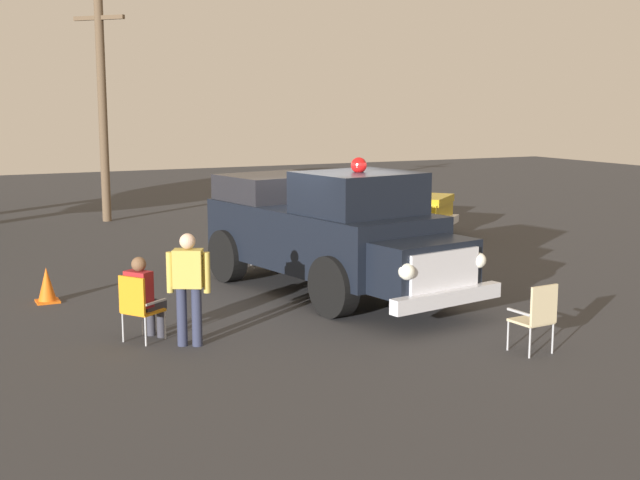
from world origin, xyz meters
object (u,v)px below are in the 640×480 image
object	(u,v)px
spectator_standing	(188,282)
spectator_seated	(144,295)
lawn_chair_spare	(262,239)
lawn_chair_near_truck	(138,304)
utility_pole	(102,106)
vintage_fire_truck	(327,230)
lawn_chair_by_car	(537,314)
traffic_cone	(47,285)
classic_hot_rod	(371,206)

from	to	relation	value
spectator_standing	spectator_seated	bearing A→B (deg)	-47.44
lawn_chair_spare	spectator_standing	world-z (taller)	spectator_standing
lawn_chair_near_truck	utility_pole	xyz separation A→B (m)	(-2.32, -13.25, 2.82)
vintage_fire_truck	lawn_chair_by_car	distance (m)	4.93
lawn_chair_by_car	traffic_cone	size ratio (longest dim) A/B	1.61
lawn_chair_near_truck	lawn_chair_by_car	bearing A→B (deg)	148.30
classic_hot_rod	traffic_cone	size ratio (longest dim) A/B	7.07
spectator_seated	lawn_chair_spare	bearing A→B (deg)	-129.01
vintage_fire_truck	classic_hot_rod	size ratio (longest dim) A/B	1.39
vintage_fire_truck	classic_hot_rod	xyz separation A→B (m)	(-4.33, -6.06, -0.45)
lawn_chair_by_car	spectator_standing	size ratio (longest dim) A/B	0.61
spectator_standing	lawn_chair_spare	bearing A→B (deg)	-121.86
classic_hot_rod	spectator_seated	xyz separation A→B (m)	(8.22, 7.73, -0.05)
lawn_chair_spare	spectator_seated	distance (m)	6.00
vintage_fire_truck	lawn_chair_near_truck	world-z (taller)	vintage_fire_truck
lawn_chair_near_truck	lawn_chair_by_car	world-z (taller)	same
lawn_chair_near_truck	spectator_seated	world-z (taller)	spectator_seated
spectator_seated	traffic_cone	size ratio (longest dim) A/B	2.03
classic_hot_rod	lawn_chair_by_car	size ratio (longest dim) A/B	4.40
vintage_fire_truck	spectator_seated	xyz separation A→B (m)	(3.90, 1.67, -0.50)
spectator_standing	traffic_cone	bearing A→B (deg)	-68.41
lawn_chair_near_truck	traffic_cone	xyz separation A→B (m)	(0.85, -3.25, -0.28)
vintage_fire_truck	lawn_chair_spare	xyz separation A→B (m)	(0.12, -2.99, -0.61)
lawn_chair_by_car	spectator_standing	xyz separation A→B (m)	(4.30, -2.55, 0.37)
lawn_chair_spare	utility_pole	world-z (taller)	utility_pole
lawn_chair_by_car	traffic_cone	world-z (taller)	lawn_chair_by_car
vintage_fire_truck	traffic_cone	bearing A→B (deg)	-17.16
spectator_seated	traffic_cone	distance (m)	3.33
lawn_chair_near_truck	spectator_seated	distance (m)	0.17
lawn_chair_spare	spectator_seated	xyz separation A→B (m)	(3.78, 4.66, 0.11)
lawn_chair_spare	utility_pole	xyz separation A→B (m)	(1.57, -8.51, 2.82)
classic_hot_rod	lawn_chair_spare	size ratio (longest dim) A/B	4.40
spectator_standing	vintage_fire_truck	bearing A→B (deg)	-146.34
classic_hot_rod	spectator_standing	world-z (taller)	spectator_standing
utility_pole	spectator_seated	bearing A→B (deg)	80.47
classic_hot_rod	utility_pole	size ratio (longest dim) A/B	0.69
vintage_fire_truck	utility_pole	world-z (taller)	utility_pole
classic_hot_rod	lawn_chair_by_car	world-z (taller)	classic_hot_rod
spectator_seated	spectator_standing	world-z (taller)	spectator_standing
vintage_fire_truck	utility_pole	bearing A→B (deg)	-81.66
traffic_cone	utility_pole	bearing A→B (deg)	-107.57
lawn_chair_spare	spectator_seated	size ratio (longest dim) A/B	0.79
lawn_chair_near_truck	spectator_standing	bearing A→B (deg)	141.93
spectator_standing	utility_pole	bearing A→B (deg)	-96.99
lawn_chair_spare	traffic_cone	size ratio (longest dim) A/B	1.61
lawn_chair_by_car	classic_hot_rod	bearing A→B (deg)	-107.36
lawn_chair_spare	spectator_standing	bearing A→B (deg)	58.14
spectator_seated	traffic_cone	bearing A→B (deg)	-73.22
lawn_chair_near_truck	lawn_chair_spare	xyz separation A→B (m)	(-3.89, -4.74, 0.00)
lawn_chair_by_car	utility_pole	world-z (taller)	utility_pole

